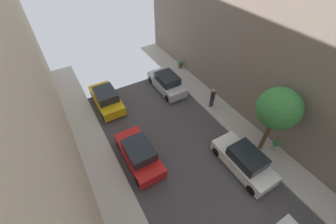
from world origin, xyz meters
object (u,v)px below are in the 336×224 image
(parked_car_right_3, at_px, (167,83))
(potted_plant_1, at_px, (276,145))
(parked_car_left_4, at_px, (106,99))
(parked_car_right_2, at_px, (244,161))
(pedestrian, at_px, (212,97))
(potted_plant_2, at_px, (180,64))
(parked_car_left_3, at_px, (139,154))
(street_tree_1, at_px, (279,109))

(parked_car_right_3, relative_size, potted_plant_1, 5.05)
(parked_car_left_4, bearing_deg, potted_plant_1, -51.26)
(parked_car_right_2, xyz_separation_m, pedestrian, (1.90, 5.50, 0.35))
(potted_plant_2, bearing_deg, parked_car_left_3, -136.12)
(street_tree_1, bearing_deg, potted_plant_2, 86.01)
(pedestrian, bearing_deg, potted_plant_2, 80.98)
(parked_car_left_4, distance_m, parked_car_right_3, 5.44)
(parked_car_left_3, xyz_separation_m, parked_car_right_3, (5.40, 5.72, 0.00))
(parked_car_right_3, xyz_separation_m, potted_plant_2, (2.90, 2.26, -0.16))
(parked_car_right_3, xyz_separation_m, pedestrian, (1.90, -4.01, 0.35))
(parked_car_right_2, xyz_separation_m, potted_plant_2, (2.90, 11.77, -0.16))
(parked_car_left_4, distance_m, parked_car_right_2, 11.48)
(pedestrian, bearing_deg, parked_car_left_3, -166.82)
(parked_car_right_2, distance_m, pedestrian, 5.83)
(pedestrian, bearing_deg, parked_car_right_3, 115.38)
(potted_plant_1, bearing_deg, parked_car_left_3, 154.61)
(street_tree_1, relative_size, potted_plant_2, 6.55)
(parked_car_right_2, bearing_deg, pedestrian, 70.90)
(parked_car_left_3, distance_m, parked_car_left_4, 6.34)
(parked_car_right_2, xyz_separation_m, street_tree_1, (2.11, 0.43, 3.05))
(parked_car_left_4, relative_size, street_tree_1, 0.86)
(parked_car_left_3, distance_m, potted_plant_2, 11.52)
(potted_plant_2, bearing_deg, street_tree_1, -93.99)
(parked_car_left_3, bearing_deg, parked_car_right_3, 46.67)
(street_tree_1, distance_m, potted_plant_2, 11.81)
(potted_plant_1, bearing_deg, parked_car_left_4, 128.74)
(pedestrian, xyz_separation_m, potted_plant_2, (1.00, 6.27, -0.51))
(pedestrian, bearing_deg, parked_car_right_2, -109.10)
(pedestrian, distance_m, potted_plant_1, 5.70)
(parked_car_right_2, height_order, street_tree_1, street_tree_1)
(pedestrian, xyz_separation_m, potted_plant_1, (0.91, -5.61, -0.47))
(parked_car_right_3, height_order, street_tree_1, street_tree_1)
(pedestrian, xyz_separation_m, street_tree_1, (0.21, -5.06, 2.70))
(street_tree_1, distance_m, potted_plant_1, 3.29)
(parked_car_left_3, height_order, potted_plant_2, parked_car_left_3)
(parked_car_left_4, distance_m, street_tree_1, 12.64)
(parked_car_right_3, distance_m, potted_plant_1, 10.03)
(parked_car_right_3, relative_size, street_tree_1, 0.86)
(street_tree_1, bearing_deg, parked_car_left_4, 127.76)
(parked_car_left_4, bearing_deg, pedestrian, -32.38)
(parked_car_left_4, xyz_separation_m, parked_car_right_2, (5.40, -10.13, 0.00))
(pedestrian, distance_m, street_tree_1, 5.74)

